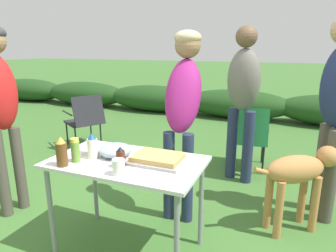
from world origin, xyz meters
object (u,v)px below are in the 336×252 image
object	(u,v)px
dog	(299,174)
camp_chair_near_hedge	(248,135)
standing_person_in_dark_puffer	(0,98)
paper_cup_stack	(118,167)
beer_bottle	(62,152)
standing_person_in_navy_coat	(183,100)
plate_stack	(93,148)
standing_person_in_gray_fleece	(336,101)
standing_person_in_olive_jacket	(243,91)
food_tray	(158,159)
mayo_bottle	(92,147)
camp_chair_green_behind_table	(85,118)
bbq_sauce_bottle	(121,158)
folding_table	(127,170)
relish_jar	(75,150)
mixing_bowl	(115,150)

from	to	relation	value
dog	camp_chair_near_hedge	size ratio (longest dim) A/B	0.88
standing_person_in_dark_puffer	dog	distance (m)	2.64
paper_cup_stack	beer_bottle	bearing A→B (deg)	-178.07
beer_bottle	standing_person_in_navy_coat	world-z (taller)	standing_person_in_navy_coat
plate_stack	beer_bottle	distance (m)	0.36
standing_person_in_gray_fleece	standing_person_in_olive_jacket	bearing A→B (deg)	-137.65
food_tray	mayo_bottle	bearing A→B (deg)	-167.96
food_tray	camp_chair_near_hedge	xyz separation A→B (m)	(0.40, 1.88, -0.30)
standing_person_in_navy_coat	camp_chair_green_behind_table	world-z (taller)	standing_person_in_navy_coat
bbq_sauce_bottle	folding_table	bearing A→B (deg)	103.64
dog	camp_chair_near_hedge	xyz separation A→B (m)	(-0.57, 1.15, -0.04)
standing_person_in_navy_coat	beer_bottle	bearing A→B (deg)	-123.52
relish_jar	dog	distance (m)	1.80
mayo_bottle	plate_stack	bearing A→B (deg)	125.84
food_tray	mixing_bowl	bearing A→B (deg)	-178.68
bbq_sauce_bottle	standing_person_in_dark_puffer	world-z (taller)	standing_person_in_dark_puffer
camp_chair_green_behind_table	mayo_bottle	bearing A→B (deg)	-109.27
camp_chair_near_hedge	dog	bearing A→B (deg)	-70.09
paper_cup_stack	relish_jar	world-z (taller)	relish_jar
camp_chair_green_behind_table	camp_chair_near_hedge	distance (m)	2.44
paper_cup_stack	bbq_sauce_bottle	xyz separation A→B (m)	(-0.05, 0.11, 0.02)
mixing_bowl	camp_chair_green_behind_table	distance (m)	2.54
standing_person_in_navy_coat	standing_person_in_dark_puffer	size ratio (longest dim) A/B	0.98
beer_bottle	dog	bearing A→B (deg)	33.76
relish_jar	mayo_bottle	distance (m)	0.12
plate_stack	mixing_bowl	world-z (taller)	mixing_bowl
food_tray	standing_person_in_dark_puffer	bearing A→B (deg)	178.63
camp_chair_near_hedge	folding_table	bearing A→B (deg)	-114.01
standing_person_in_dark_puffer	beer_bottle	bearing A→B (deg)	-100.96
folding_table	plate_stack	bearing A→B (deg)	164.44
folding_table	standing_person_in_olive_jacket	size ratio (longest dim) A/B	0.63
plate_stack	camp_chair_green_behind_table	world-z (taller)	camp_chair_green_behind_table
standing_person_in_dark_puffer	mayo_bottle	bearing A→B (deg)	-88.55
relish_jar	camp_chair_near_hedge	bearing A→B (deg)	65.69
beer_bottle	bbq_sauce_bottle	xyz separation A→B (m)	(0.39, 0.12, -0.03)
standing_person_in_gray_fleece	camp_chair_near_hedge	xyz separation A→B (m)	(-0.80, 0.82, -0.62)
mixing_bowl	paper_cup_stack	distance (m)	0.34
relish_jar	dog	bearing A→B (deg)	31.70
mayo_bottle	paper_cup_stack	bearing A→B (deg)	-29.55
mixing_bowl	standing_person_in_navy_coat	size ratio (longest dim) A/B	0.14
beer_bottle	camp_chair_near_hedge	size ratio (longest dim) A/B	0.25
beer_bottle	food_tray	bearing A→B (deg)	27.63
mayo_bottle	standing_person_in_navy_coat	world-z (taller)	standing_person_in_navy_coat
camp_chair_near_hedge	paper_cup_stack	bearing A→B (deg)	-110.27
mayo_bottle	dog	distance (m)	1.69
paper_cup_stack	mayo_bottle	xyz separation A→B (m)	(-0.33, 0.19, 0.04)
folding_table	standing_person_in_navy_coat	world-z (taller)	standing_person_in_navy_coat
mixing_bowl	camp_chair_near_hedge	bearing A→B (deg)	68.71
mayo_bottle	beer_bottle	bearing A→B (deg)	-117.35
standing_person_in_olive_jacket	camp_chair_green_behind_table	bearing A→B (deg)	-166.61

